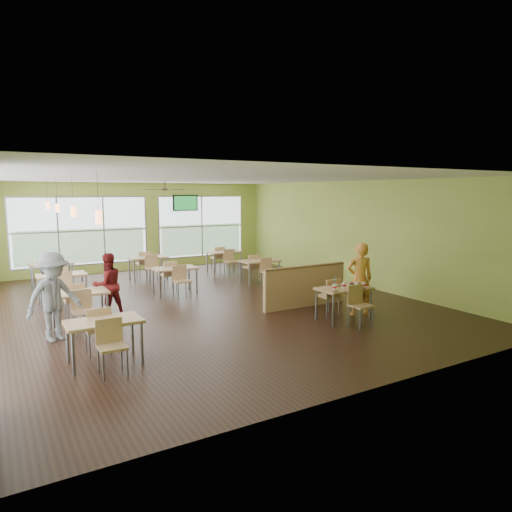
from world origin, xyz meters
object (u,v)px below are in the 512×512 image
Objects in this scene: food_basket at (354,283)px; half_wall_divider at (305,286)px; main_table at (344,293)px; man_plaid at (360,279)px.

half_wall_divider is at bearing 107.31° from food_basket.
man_plaid is (0.61, 0.16, 0.22)m from main_table.
main_table is 6.69× the size of food_basket.
man_plaid is (0.61, -1.29, 0.33)m from half_wall_divider.
main_table is 0.46m from food_basket.
half_wall_divider is (0.00, 1.45, -0.11)m from main_table.
main_table reaches higher than food_basket.
half_wall_divider is 1.46m from man_plaid.
man_plaid is at bearing 14.76° from main_table.
man_plaid is at bearing 10.73° from food_basket.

